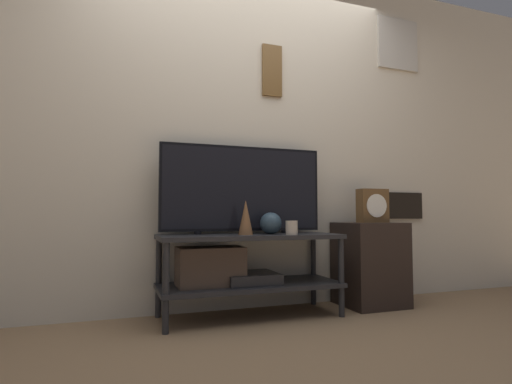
{
  "coord_description": "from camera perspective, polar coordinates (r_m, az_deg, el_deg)",
  "views": [
    {
      "loc": [
        -0.88,
        -2.33,
        0.69
      ],
      "look_at": [
        0.04,
        0.27,
        0.85
      ],
      "focal_mm": 28.0,
      "sensor_mm": 36.0,
      "label": 1
    }
  ],
  "objects": [
    {
      "name": "television",
      "position": [
        2.84,
        -1.87,
        0.48
      ],
      "size": [
        1.17,
        0.05,
        0.62
      ],
      "color": "black",
      "rests_on": "media_console"
    },
    {
      "name": "vase_round_glass",
      "position": [
        2.77,
        2.13,
        -4.48
      ],
      "size": [
        0.15,
        0.15,
        0.15
      ],
      "color": "#2D4251",
      "rests_on": "media_console"
    },
    {
      "name": "candle_jar",
      "position": [
        2.69,
        5.11,
        -5.1
      ],
      "size": [
        0.08,
        0.08,
        0.09
      ],
      "color": "#C1B29E",
      "rests_on": "media_console"
    },
    {
      "name": "wall_back",
      "position": [
        3.09,
        -2.31,
        9.11
      ],
      "size": [
        6.4,
        0.08,
        2.7
      ],
      "color": "beige",
      "rests_on": "ground_plane"
    },
    {
      "name": "mantel_clock",
      "position": [
        3.23,
        16.32,
        -1.9
      ],
      "size": [
        0.24,
        0.11,
        0.26
      ],
      "color": "brown",
      "rests_on": "side_table"
    },
    {
      "name": "ground_plane",
      "position": [
        2.58,
        1.2,
        -18.8
      ],
      "size": [
        12.0,
        12.0,
        0.0
      ],
      "primitive_type": "plane",
      "color": "#846647"
    },
    {
      "name": "side_table",
      "position": [
        3.23,
        15.94,
        -9.83
      ],
      "size": [
        0.45,
        0.42,
        0.63
      ],
      "color": "black",
      "rests_on": "ground_plane"
    },
    {
      "name": "vase_slim_bronze",
      "position": [
        2.68,
        -1.48,
        -3.63
      ],
      "size": [
        0.1,
        0.1,
        0.23
      ],
      "color": "brown",
      "rests_on": "media_console"
    },
    {
      "name": "media_console",
      "position": [
        2.73,
        -2.96,
        -10.43
      ],
      "size": [
        1.24,
        0.46,
        0.56
      ],
      "color": "#232326",
      "rests_on": "ground_plane"
    }
  ]
}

